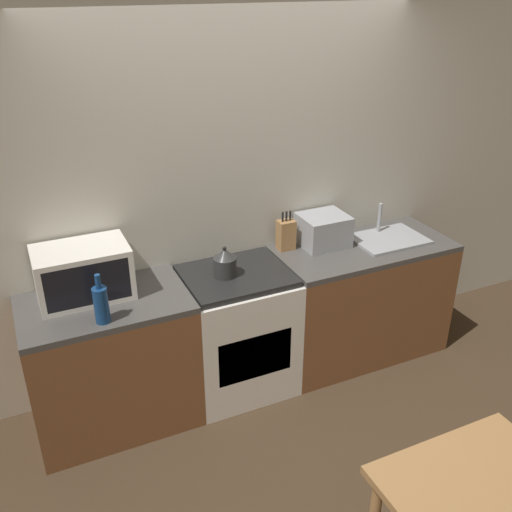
# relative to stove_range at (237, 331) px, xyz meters

# --- Properties ---
(ground_plane) EXTENTS (16.00, 16.00, 0.00)m
(ground_plane) POSITION_rel_stove_range_xyz_m (0.14, -0.70, -0.45)
(ground_plane) COLOR #3D2D1E
(wall_back) EXTENTS (10.00, 0.06, 2.60)m
(wall_back) POSITION_rel_stove_range_xyz_m (0.14, 0.34, 0.85)
(wall_back) COLOR beige
(wall_back) RESTS_ON ground_plane
(counter_left_run) EXTENTS (1.00, 0.62, 0.90)m
(counter_left_run) POSITION_rel_stove_range_xyz_m (-0.86, 0.00, 0.00)
(counter_left_run) COLOR brown
(counter_left_run) RESTS_ON ground_plane
(counter_right_run) EXTENTS (1.29, 0.62, 0.90)m
(counter_right_run) POSITION_rel_stove_range_xyz_m (1.00, 0.00, 0.00)
(counter_right_run) COLOR brown
(counter_right_run) RESTS_ON ground_plane
(stove_range) EXTENTS (0.71, 0.62, 0.90)m
(stove_range) POSITION_rel_stove_range_xyz_m (0.00, 0.00, 0.00)
(stove_range) COLOR silver
(stove_range) RESTS_ON ground_plane
(kettle) EXTENTS (0.15, 0.15, 0.21)m
(kettle) POSITION_rel_stove_range_xyz_m (-0.08, 0.00, 0.54)
(kettle) COLOR #2D2D2D
(kettle) RESTS_ON stove_range
(microwave) EXTENTS (0.55, 0.35, 0.32)m
(microwave) POSITION_rel_stove_range_xyz_m (-0.94, 0.11, 0.61)
(microwave) COLOR silver
(microwave) RESTS_ON counter_left_run
(bottle) EXTENTS (0.08, 0.08, 0.30)m
(bottle) POSITION_rel_stove_range_xyz_m (-0.90, -0.22, 0.57)
(bottle) COLOR navy
(bottle) RESTS_ON counter_left_run
(knife_block) EXTENTS (0.12, 0.09, 0.28)m
(knife_block) POSITION_rel_stove_range_xyz_m (0.46, 0.19, 0.56)
(knife_block) COLOR #9E7042
(knife_block) RESTS_ON counter_right_run
(toaster_oven) EXTENTS (0.33, 0.29, 0.22)m
(toaster_oven) POSITION_rel_stove_range_xyz_m (0.74, 0.14, 0.56)
(toaster_oven) COLOR #999BA0
(toaster_oven) RESTS_ON counter_right_run
(sink_basin) EXTENTS (0.52, 0.38, 0.24)m
(sink_basin) POSITION_rel_stove_range_xyz_m (1.21, 0.01, 0.47)
(sink_basin) COLOR #999BA0
(sink_basin) RESTS_ON counter_right_run
(dining_table) EXTENTS (0.80, 0.67, 0.75)m
(dining_table) POSITION_rel_stove_range_xyz_m (0.31, -1.92, 0.19)
(dining_table) COLOR #9E7042
(dining_table) RESTS_ON ground_plane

